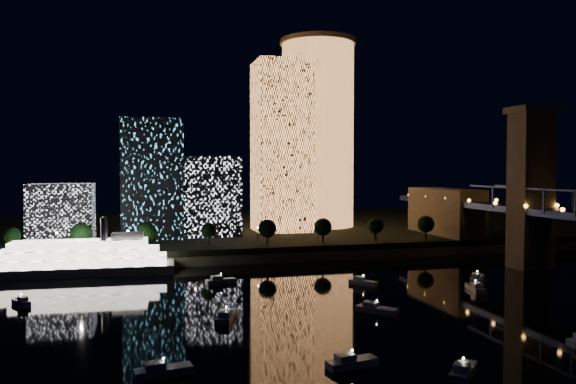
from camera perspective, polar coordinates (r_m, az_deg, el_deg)
The scene contains 10 objects.
ground at distance 115.45m, azimuth 12.90°, elevation -13.23°, with size 520.00×520.00×0.00m, color black.
far_bank at distance 265.04m, azimuth -3.42°, elevation -3.78°, with size 420.00×160.00×5.00m, color black.
seawall at distance 189.97m, azimuth 1.26°, elevation -6.53°, with size 420.00×6.00×3.00m, color #6B5E4C.
tower_cylindrical at distance 253.49m, azimuth 3.04°, elevation 5.96°, with size 34.00×34.00×83.27m.
tower_rectangular at distance 234.13m, azimuth -0.68°, elevation 4.63°, with size 22.05×22.05×70.17m, color #FF9C51.
midrise_blocks at distance 219.18m, azimuth -16.62°, elevation 0.05°, with size 113.32×37.10×44.21m.
riverboat at distance 175.96m, azimuth -21.15°, elevation -6.44°, with size 57.91×14.93×17.28m.
motorboats at distance 124.13m, azimuth 8.80°, elevation -11.70°, with size 136.08×82.28×2.78m.
esplanade_trees at distance 188.97m, azimuth -7.47°, elevation -3.86°, with size 166.03×6.81×8.90m.
street_lamps at distance 194.41m, azimuth -9.44°, elevation -4.12°, with size 132.70×0.70×5.65m.
Camera 1 is at (-51.95, -98.33, 30.98)m, focal length 35.00 mm.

